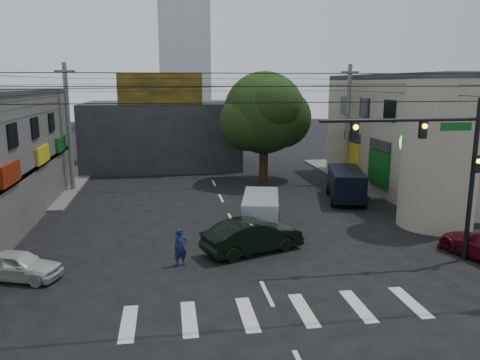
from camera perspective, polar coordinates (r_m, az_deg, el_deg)
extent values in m
plane|color=black|center=(20.90, 1.53, -10.17)|extent=(160.00, 160.00, 0.00)
cube|color=#514F4C|center=(43.56, 20.93, 0.78)|extent=(16.00, 16.00, 0.15)
cube|color=gray|center=(38.81, 24.98, 5.06)|extent=(14.00, 18.00, 8.00)
cylinder|color=gray|center=(27.52, 23.14, 2.88)|extent=(4.00, 4.00, 8.00)
cube|color=#232326|center=(45.32, -9.46, 5.54)|extent=(14.00, 10.00, 6.00)
cube|color=olive|center=(40.17, -9.72, 10.90)|extent=(7.00, 0.30, 2.60)
cube|color=silver|center=(90.25, -6.98, 20.77)|extent=(9.00, 9.00, 44.00)
cylinder|color=black|center=(37.27, 2.89, 3.12)|extent=(0.70, 0.70, 4.40)
sphere|color=black|center=(36.91, 2.95, 8.19)|extent=(6.40, 6.40, 6.40)
cylinder|color=black|center=(22.67, 26.43, -0.17)|extent=(0.20, 0.20, 7.20)
cylinder|color=black|center=(20.48, 19.04, 6.91)|extent=(7.00, 0.14, 0.14)
cube|color=black|center=(21.00, 21.39, 5.75)|extent=(0.28, 0.22, 0.75)
cube|color=black|center=(19.66, 13.77, 5.87)|extent=(0.28, 0.22, 0.75)
sphere|color=orange|center=(20.86, 21.62, 6.12)|extent=(0.20, 0.20, 0.20)
sphere|color=orange|center=(19.52, 13.95, 6.26)|extent=(0.20, 0.20, 0.20)
cube|color=#0B4F17|center=(21.78, 24.85, 5.93)|extent=(1.40, 0.06, 0.35)
cylinder|color=#59595B|center=(35.89, -20.14, 5.94)|extent=(0.32, 0.32, 9.20)
cylinder|color=#59595B|center=(37.90, 12.98, 6.64)|extent=(0.32, 0.32, 9.20)
imported|color=black|center=(21.99, 1.56, -6.85)|extent=(4.79, 5.87, 1.58)
imported|color=beige|center=(21.15, -25.41, -9.37)|extent=(3.55, 4.34, 1.18)
imported|color=#121B3F|center=(20.57, -7.27, -8.15)|extent=(0.87, 0.80, 1.66)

